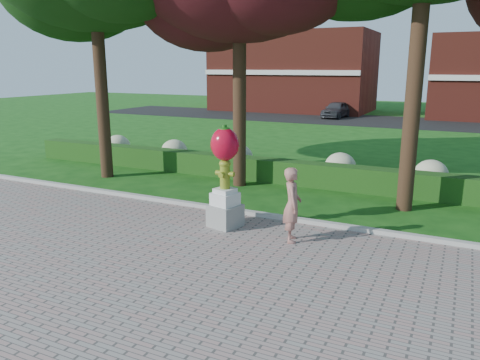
% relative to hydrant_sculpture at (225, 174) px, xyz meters
% --- Properties ---
extents(ground, '(100.00, 100.00, 0.00)m').
position_rel_hydrant_sculpture_xyz_m(ground, '(0.40, -1.87, -1.41)').
color(ground, '#144812').
rests_on(ground, ground).
extents(walkway, '(40.00, 14.00, 0.04)m').
position_rel_hydrant_sculpture_xyz_m(walkway, '(0.40, -5.87, -1.39)').
color(walkway, gray).
rests_on(walkway, ground).
extents(curb, '(40.00, 0.18, 0.15)m').
position_rel_hydrant_sculpture_xyz_m(curb, '(0.40, 1.13, -1.34)').
color(curb, '#ADADA5').
rests_on(curb, ground).
extents(lawn_hedge, '(24.00, 0.70, 0.80)m').
position_rel_hydrant_sculpture_xyz_m(lawn_hedge, '(0.40, 5.13, -1.01)').
color(lawn_hedge, '#184313').
rests_on(lawn_hedge, ground).
extents(hydrangea_row, '(20.10, 1.10, 0.99)m').
position_rel_hydrant_sculpture_xyz_m(hydrangea_row, '(0.97, 6.13, -0.86)').
color(hydrangea_row, '#BCBF92').
rests_on(hydrangea_row, ground).
extents(street, '(50.00, 8.00, 0.02)m').
position_rel_hydrant_sculpture_xyz_m(street, '(0.40, 26.13, -1.40)').
color(street, black).
rests_on(street, ground).
extents(building_left, '(14.00, 8.00, 7.00)m').
position_rel_hydrant_sculpture_xyz_m(building_left, '(-9.60, 32.13, 2.09)').
color(building_left, maroon).
rests_on(building_left, ground).
extents(hydrant_sculpture, '(0.86, 0.86, 2.59)m').
position_rel_hydrant_sculpture_xyz_m(hydrant_sculpture, '(0.00, 0.00, 0.00)').
color(hydrant_sculpture, gray).
rests_on(hydrant_sculpture, walkway).
extents(woman, '(0.63, 0.75, 1.75)m').
position_rel_hydrant_sculpture_xyz_m(woman, '(1.86, -0.24, -0.50)').
color(woman, '#A96C61').
rests_on(woman, walkway).
extents(parked_car, '(1.84, 3.90, 1.29)m').
position_rel_hydrant_sculpture_xyz_m(parked_car, '(-4.16, 27.09, -0.75)').
color(parked_car, '#3F4147').
rests_on(parked_car, street).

